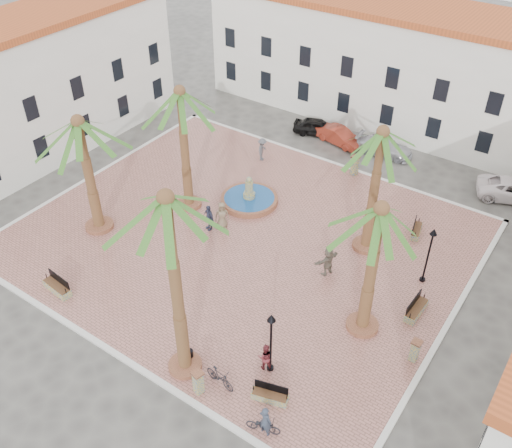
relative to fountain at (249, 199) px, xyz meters
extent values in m
plane|color=#56544F|center=(1.83, -3.30, -0.42)|extent=(120.00, 120.00, 0.00)
cube|color=#AD6C61|center=(1.83, -3.30, -0.35)|extent=(26.00, 22.00, 0.15)
cube|color=silver|center=(1.83, 7.70, -0.34)|extent=(26.30, 0.30, 0.16)
cube|color=silver|center=(1.83, -14.30, -0.34)|extent=(26.30, 0.30, 0.16)
cube|color=silver|center=(14.83, -3.30, -0.34)|extent=(0.30, 22.30, 0.16)
cube|color=silver|center=(-11.17, -3.30, -0.34)|extent=(0.30, 22.30, 0.16)
cube|color=white|center=(1.83, 16.70, 4.08)|extent=(30.00, 7.00, 9.00)
cube|color=#BA4E22|center=(1.83, 16.70, 8.83)|extent=(30.40, 7.40, 0.50)
cube|color=black|center=(-11.29, 13.22, 1.78)|extent=(1.00, 0.12, 1.60)
cube|color=black|center=(-7.54, 13.22, 1.78)|extent=(1.00, 0.12, 1.60)
cube|color=black|center=(-3.79, 13.22, 1.78)|extent=(1.00, 0.12, 1.60)
cube|color=black|center=(-0.04, 13.22, 1.78)|extent=(1.00, 0.12, 1.60)
cube|color=black|center=(3.71, 13.22, 1.78)|extent=(1.00, 0.12, 1.60)
cube|color=black|center=(7.46, 13.22, 1.78)|extent=(1.00, 0.12, 1.60)
cube|color=black|center=(11.21, 13.22, 1.78)|extent=(1.00, 0.12, 1.60)
cube|color=black|center=(-11.29, 13.22, 4.78)|extent=(1.00, 0.12, 1.60)
cube|color=black|center=(-7.54, 13.22, 4.78)|extent=(1.00, 0.12, 1.60)
cube|color=black|center=(-3.79, 13.22, 4.78)|extent=(1.00, 0.12, 1.60)
cube|color=black|center=(-0.04, 13.22, 4.78)|extent=(1.00, 0.12, 1.60)
cube|color=black|center=(3.71, 13.22, 4.78)|extent=(1.00, 0.12, 1.60)
cube|color=black|center=(7.46, 13.22, 4.78)|extent=(1.00, 0.12, 1.60)
cube|color=black|center=(11.21, 13.22, 4.78)|extent=(1.00, 0.12, 1.60)
cube|color=black|center=(18.37, -9.08, 1.78)|extent=(0.12, 1.00, 1.60)
cube|color=black|center=(18.37, -12.79, 4.78)|extent=(0.12, 1.00, 1.60)
cube|color=black|center=(18.37, -9.08, 4.78)|extent=(0.12, 1.00, 1.60)
cube|color=white|center=(-17.17, -3.30, 4.33)|extent=(6.00, 24.00, 9.50)
cube|color=#BA4E22|center=(-17.17, -3.30, 9.33)|extent=(6.40, 24.40, 0.50)
cube|color=black|center=(-14.19, -5.30, 1.78)|extent=(0.12, 1.00, 1.60)
cube|color=black|center=(-14.19, -1.30, 1.78)|extent=(0.12, 1.00, 1.60)
cube|color=black|center=(-14.19, 2.70, 1.78)|extent=(0.12, 1.00, 1.60)
cube|color=black|center=(-14.19, 6.70, 1.78)|extent=(0.12, 1.00, 1.60)
cube|color=black|center=(-14.19, -5.30, 4.78)|extent=(0.12, 1.00, 1.60)
cube|color=black|center=(-14.19, -1.30, 4.78)|extent=(0.12, 1.00, 1.60)
cube|color=black|center=(-14.19, 2.70, 4.78)|extent=(0.12, 1.00, 1.60)
cube|color=black|center=(-14.19, 6.70, 4.78)|extent=(0.12, 1.00, 1.60)
cylinder|color=#97573B|center=(0.00, 0.00, -0.09)|extent=(3.84, 3.84, 0.37)
cylinder|color=#194C8C|center=(0.00, 0.00, 0.08)|extent=(3.39, 3.39, 0.05)
cylinder|color=gray|center=(0.00, 0.00, 0.10)|extent=(0.82, 0.82, 0.73)
cylinder|color=gray|center=(0.00, 0.00, 0.83)|extent=(0.55, 0.55, 1.10)
sphere|color=gray|center=(0.00, 0.00, 1.52)|extent=(0.40, 0.40, 0.40)
cylinder|color=#97573B|center=(-3.09, -2.56, -0.15)|extent=(1.63, 1.63, 0.25)
cylinder|color=brown|center=(-3.09, -2.56, 3.93)|extent=(0.53, 0.53, 7.92)
sphere|color=brown|center=(-3.09, -2.56, 7.89)|extent=(0.72, 0.72, 0.72)
cylinder|color=#97573B|center=(-6.22, -7.66, -0.14)|extent=(1.77, 1.77, 0.26)
cylinder|color=brown|center=(-6.22, -7.66, 3.60)|extent=(0.57, 0.57, 7.20)
sphere|color=brown|center=(-6.22, -7.66, 7.20)|extent=(0.77, 0.77, 0.77)
cylinder|color=#97573B|center=(5.38, -12.98, -0.15)|extent=(1.62, 1.62, 0.24)
cylinder|color=brown|center=(5.38, -12.98, 4.83)|extent=(0.53, 0.53, 9.72)
sphere|color=brown|center=(5.38, -12.98, 9.69)|extent=(0.71, 0.71, 0.71)
cylinder|color=#97573B|center=(11.24, -5.80, -0.14)|extent=(1.69, 1.69, 0.25)
cylinder|color=brown|center=(11.24, -5.80, 3.65)|extent=(0.55, 0.55, 7.33)
sphere|color=brown|center=(11.24, -5.80, 7.31)|extent=(0.74, 0.74, 0.74)
cylinder|color=#97573B|center=(8.52, 0.19, -0.15)|extent=(1.66, 1.66, 0.25)
cylinder|color=brown|center=(8.52, 0.19, 3.78)|extent=(0.54, 0.54, 7.61)
sphere|color=brown|center=(8.52, 0.19, 7.59)|extent=(0.72, 0.72, 0.72)
cube|color=gray|center=(-3.80, -13.02, -0.06)|extent=(1.97, 0.77, 0.43)
cube|color=#56351E|center=(-3.80, -13.02, 0.19)|extent=(1.86, 0.71, 0.06)
cube|color=black|center=(-3.77, -12.79, 0.48)|extent=(1.81, 0.23, 0.53)
cylinder|color=black|center=(-4.70, -12.94, 0.32)|extent=(0.05, 0.05, 0.32)
cylinder|color=black|center=(-2.89, -13.11, 0.32)|extent=(0.05, 0.05, 0.32)
cube|color=gray|center=(9.76, -12.21, -0.08)|extent=(1.76, 0.96, 0.37)
cube|color=#56351E|center=(9.76, -12.21, 0.13)|extent=(1.66, 0.89, 0.06)
cube|color=black|center=(9.71, -12.01, 0.38)|extent=(1.54, 0.49, 0.47)
cylinder|color=black|center=(9.00, -12.43, 0.24)|extent=(0.05, 0.05, 0.28)
cylinder|color=black|center=(10.53, -11.99, 0.24)|extent=(0.05, 0.05, 0.28)
cube|color=gray|center=(13.17, -3.34, -0.06)|extent=(0.65, 1.90, 0.42)
cube|color=#56351E|center=(13.17, -3.34, 0.18)|extent=(0.59, 1.80, 0.06)
cube|color=black|center=(12.94, -3.33, 0.46)|extent=(0.12, 1.78, 0.52)
cylinder|color=black|center=(13.13, -4.23, 0.31)|extent=(0.05, 0.05, 0.31)
cylinder|color=black|center=(13.20, -2.46, 0.31)|extent=(0.05, 0.05, 0.31)
cube|color=gray|center=(10.55, 3.13, -0.09)|extent=(0.87, 1.73, 0.37)
cube|color=#56351E|center=(10.55, 3.13, 0.13)|extent=(0.80, 1.63, 0.06)
cube|color=black|center=(10.35, 3.09, 0.37)|extent=(0.40, 1.53, 0.46)
cylinder|color=black|center=(10.73, 2.37, 0.24)|extent=(0.05, 0.05, 0.28)
cylinder|color=black|center=(10.37, 3.89, 0.24)|extent=(0.05, 0.05, 0.28)
cylinder|color=black|center=(8.82, -10.75, -0.20)|extent=(0.33, 0.33, 0.15)
cylinder|color=black|center=(8.82, -10.75, 1.49)|extent=(0.11, 0.11, 3.33)
cone|color=black|center=(8.82, -10.75, 3.29)|extent=(0.41, 0.41, 0.37)
sphere|color=beige|center=(8.82, -10.75, 3.15)|extent=(0.22, 0.22, 0.22)
cylinder|color=black|center=(12.48, -0.69, -0.20)|extent=(0.33, 0.33, 0.15)
cylinder|color=black|center=(12.48, -0.69, 1.46)|extent=(0.11, 0.11, 3.29)
cone|color=black|center=(12.48, -0.69, 3.24)|extent=(0.40, 0.40, 0.37)
sphere|color=beige|center=(12.48, -0.69, 3.11)|extent=(0.22, 0.22, 0.22)
cube|color=gray|center=(6.83, -13.70, 0.36)|extent=(0.47, 0.47, 1.27)
cube|color=#97573B|center=(6.83, -13.70, 1.04)|extent=(0.59, 0.59, 0.10)
cube|color=gray|center=(4.21, 7.10, 0.42)|extent=(0.47, 0.47, 1.39)
cube|color=#97573B|center=(4.21, 7.10, 1.17)|extent=(0.58, 0.58, 0.11)
cube|color=gray|center=(14.23, -6.32, 0.34)|extent=(0.39, 0.39, 1.21)
cube|color=#97573B|center=(14.23, -6.32, 0.99)|extent=(0.49, 0.49, 0.09)
cylinder|color=black|center=(5.29, -12.49, 0.05)|extent=(0.33, 0.33, 0.64)
imported|color=#313A4B|center=(10.51, -13.70, 0.58)|extent=(0.66, 0.46, 1.71)
imported|color=black|center=(10.41, -13.70, 0.14)|extent=(1.64, 1.00, 0.81)
imported|color=maroon|center=(8.56, -10.81, 0.50)|extent=(0.95, 0.89, 1.54)
imported|color=black|center=(7.38, -12.83, 0.24)|extent=(1.76, 0.69, 1.03)
imported|color=#77654C|center=(0.19, -3.22, 0.65)|extent=(1.06, 1.05, 1.84)
imported|color=#383F5C|center=(-0.39, -3.81, 0.62)|extent=(1.13, 0.77, 1.78)
imported|color=#505156|center=(-2.37, 5.02, 0.61)|extent=(0.94, 1.27, 1.76)
imported|color=#736959|center=(7.74, -3.24, 0.66)|extent=(1.07, 1.81, 1.86)
imported|color=black|center=(-1.08, 11.03, 0.24)|extent=(4.15, 2.66, 1.31)
imported|color=maroon|center=(1.08, 10.71, 0.23)|extent=(4.11, 2.12, 1.29)
imported|color=silver|center=(4.67, 11.19, 0.21)|extent=(4.48, 2.10, 1.26)
camera|label=1|loc=(18.18, -25.48, 21.94)|focal=40.00mm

